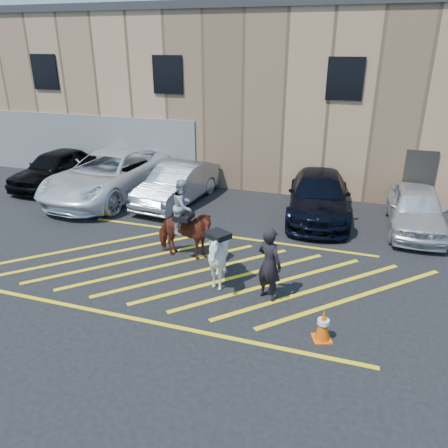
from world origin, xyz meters
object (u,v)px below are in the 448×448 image
(car_silver_sedan, at_px, (177,184))
(car_blue_suv, at_px, (319,195))
(handler, at_px, (269,264))
(car_white_pickup, at_px, (111,174))
(saddled_white, at_px, (218,257))
(traffic_cone, at_px, (323,325))
(car_white_suv, at_px, (416,209))
(car_black_suv, at_px, (56,168))
(mounted_bay, at_px, (184,227))

(car_silver_sedan, distance_m, car_blue_suv, 5.38)
(car_silver_sedan, relative_size, handler, 2.45)
(car_white_pickup, distance_m, car_silver_sedan, 2.87)
(car_white_pickup, distance_m, saddled_white, 8.39)
(car_white_pickup, height_order, car_silver_sedan, car_white_pickup)
(traffic_cone, bearing_deg, car_silver_sedan, 132.28)
(car_white_pickup, xyz_separation_m, car_blue_suv, (8.24, 0.40, -0.15))
(car_blue_suv, bearing_deg, car_silver_sedan, 176.32)
(car_white_suv, distance_m, saddled_white, 7.44)
(car_black_suv, xyz_separation_m, handler, (10.81, -6.14, 0.15))
(car_black_suv, relative_size, car_silver_sedan, 1.00)
(car_white_pickup, height_order, car_white_suv, car_white_pickup)
(car_white_pickup, bearing_deg, car_silver_sedan, 6.84)
(car_silver_sedan, xyz_separation_m, mounted_bay, (2.13, -4.36, 0.21))
(saddled_white, relative_size, traffic_cone, 2.59)
(mounted_bay, bearing_deg, saddled_white, -39.70)
(mounted_bay, distance_m, saddled_white, 1.84)
(car_black_suv, bearing_deg, car_silver_sedan, -0.11)
(car_blue_suv, bearing_deg, handler, -101.01)
(car_black_suv, xyz_separation_m, car_white_pickup, (3.04, -0.53, 0.13))
(handler, bearing_deg, car_blue_suv, -68.14)
(car_white_suv, relative_size, mounted_bay, 1.81)
(saddled_white, bearing_deg, handler, -8.19)
(mounted_bay, relative_size, saddled_white, 1.25)
(handler, xyz_separation_m, traffic_cone, (1.45, -1.25, -0.56))
(car_black_suv, relative_size, mounted_bay, 1.93)
(car_blue_suv, distance_m, handler, 6.03)
(car_blue_suv, xyz_separation_m, car_white_suv, (3.22, -0.34, -0.03))
(car_white_suv, distance_m, traffic_cone, 7.28)
(car_white_suv, bearing_deg, mounted_bay, -147.27)
(car_silver_sedan, height_order, car_white_suv, car_silver_sedan)
(car_silver_sedan, distance_m, mounted_bay, 4.86)
(car_black_suv, height_order, car_white_pickup, car_white_pickup)
(car_black_suv, bearing_deg, saddled_white, -28.39)
(car_blue_suv, distance_m, saddled_white, 6.09)
(car_black_suv, bearing_deg, car_white_pickup, -6.10)
(car_black_suv, bearing_deg, mounted_bay, -26.91)
(car_silver_sedan, xyz_separation_m, saddled_white, (3.54, -5.54, 0.05))
(car_silver_sedan, bearing_deg, mounted_bay, -57.82)
(car_black_suv, height_order, handler, handler)
(car_white_suv, height_order, traffic_cone, car_white_suv)
(car_white_suv, height_order, handler, handler)
(car_white_pickup, distance_m, handler, 9.58)
(car_blue_suv, relative_size, car_white_suv, 1.22)
(car_blue_suv, xyz_separation_m, mounted_bay, (-3.24, -4.64, 0.20))
(car_white_pickup, distance_m, car_white_suv, 11.46)
(saddled_white, bearing_deg, car_white_suv, 47.31)
(handler, bearing_deg, traffic_cone, 165.41)
(car_black_suv, xyz_separation_m, car_blue_suv, (11.27, -0.13, -0.02))
(car_white_suv, relative_size, handler, 2.30)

